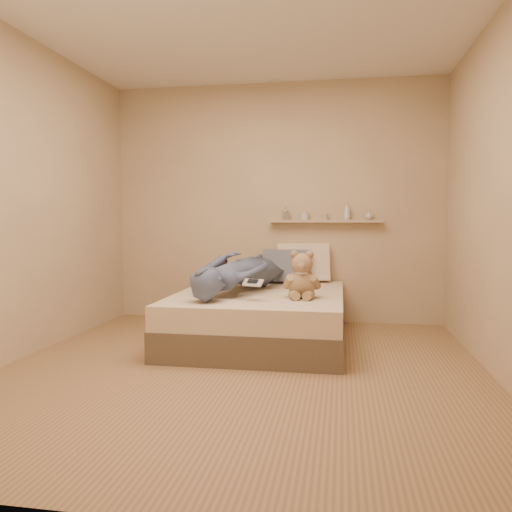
% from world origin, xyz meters
% --- Properties ---
extents(room, '(3.80, 3.80, 3.80)m').
position_xyz_m(room, '(0.00, 0.00, 1.30)').
color(room, '#96744D').
rests_on(room, ground).
extents(bed, '(1.50, 1.90, 0.45)m').
position_xyz_m(bed, '(0.00, 0.93, 0.22)').
color(bed, brown).
rests_on(bed, floor).
extents(game_console, '(0.18, 0.12, 0.06)m').
position_xyz_m(game_console, '(0.02, 0.41, 0.60)').
color(game_console, silver).
rests_on(game_console, bed).
extents(teddy_bear, '(0.34, 0.32, 0.41)m').
position_xyz_m(teddy_bear, '(0.40, 0.61, 0.62)').
color(teddy_bear, '#91774F').
rests_on(teddy_bear, bed).
extents(dark_plush, '(0.17, 0.17, 0.26)m').
position_xyz_m(dark_plush, '(-0.49, 1.44, 0.56)').
color(dark_plush, black).
rests_on(dark_plush, bed).
extents(pillow_cream, '(0.59, 0.36, 0.43)m').
position_xyz_m(pillow_cream, '(0.32, 1.76, 0.65)').
color(pillow_cream, beige).
rests_on(pillow_cream, bed).
extents(pillow_grey, '(0.50, 0.25, 0.37)m').
position_xyz_m(pillow_grey, '(0.16, 1.62, 0.62)').
color(pillow_grey, slate).
rests_on(pillow_grey, bed).
extents(person, '(0.92, 1.66, 0.37)m').
position_xyz_m(person, '(-0.20, 0.91, 0.64)').
color(person, '#4A5A74').
rests_on(person, bed).
extents(wall_shelf, '(1.20, 0.12, 0.03)m').
position_xyz_m(wall_shelf, '(0.55, 1.84, 1.10)').
color(wall_shelf, tan).
rests_on(wall_shelf, wall_back).
extents(shelf_bottles, '(0.97, 0.10, 0.18)m').
position_xyz_m(shelf_bottles, '(0.58, 1.84, 1.18)').
color(shelf_bottles, silver).
rests_on(shelf_bottles, wall_shelf).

